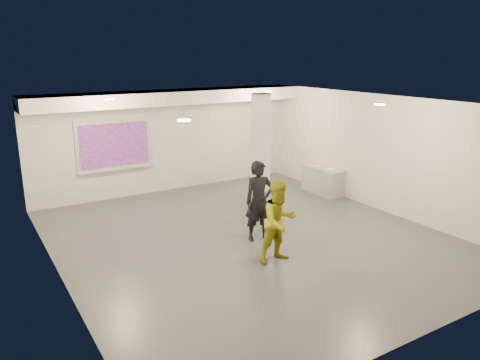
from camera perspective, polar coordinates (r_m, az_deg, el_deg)
floor at (r=10.56m, az=1.14°, el=-7.05°), size 8.00×9.00×0.01m
ceiling at (r=9.82m, az=1.24°, el=9.37°), size 8.00×9.00×0.01m
wall_back at (r=14.00m, az=-8.84°, el=4.75°), size 8.00×0.01×3.00m
wall_front at (r=6.93m, az=21.88°, el=-7.10°), size 8.00×0.01×3.00m
wall_left at (r=8.68m, az=-21.65°, el=-2.63°), size 0.01×9.00×3.00m
wall_right at (r=12.65m, az=16.65°, el=3.18°), size 0.01×9.00×3.00m
soffit_band at (r=13.32m, az=-8.14°, el=9.99°), size 8.00×1.10×0.36m
downlight_nw at (r=11.20m, az=-15.62°, el=9.44°), size 0.22×0.22×0.02m
downlight_ne at (r=13.11m, az=3.46°, el=10.74°), size 0.22×0.22×0.02m
downlight_sw at (r=7.46m, az=-6.84°, el=7.25°), size 0.22×0.22×0.02m
downlight_se at (r=10.11m, az=16.69°, el=8.80°), size 0.22×0.22×0.02m
column at (r=12.35m, az=2.54°, el=3.53°), size 0.52×0.52×3.00m
projection_screen at (r=13.42m, az=-15.08°, el=4.08°), size 2.10×0.13×1.42m
credenza at (r=13.94m, az=10.09°, el=-0.04°), size 0.56×1.33×0.77m
papers_stack at (r=13.69m, az=11.01°, el=1.34°), size 0.26×0.31×0.02m
postit_pad at (r=13.90m, az=9.65°, el=1.64°), size 0.29×0.37×0.03m
cardboard_back at (r=12.57m, az=1.92°, el=-1.97°), size 0.54×0.28×0.57m
cardboard_front at (r=12.21m, az=2.31°, el=-2.67°), size 0.46×0.13×0.50m
woman at (r=10.19m, az=2.35°, el=-2.59°), size 0.73×0.56×1.77m
man at (r=9.19m, az=4.82°, el=-5.07°), size 0.81×0.64×1.65m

